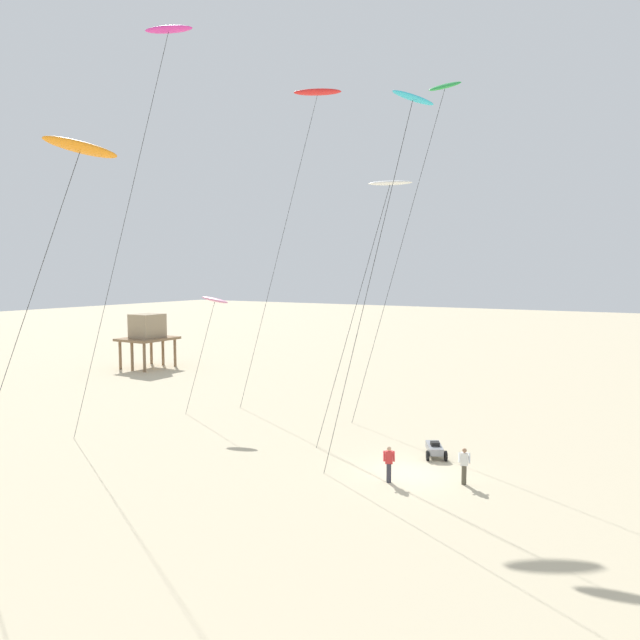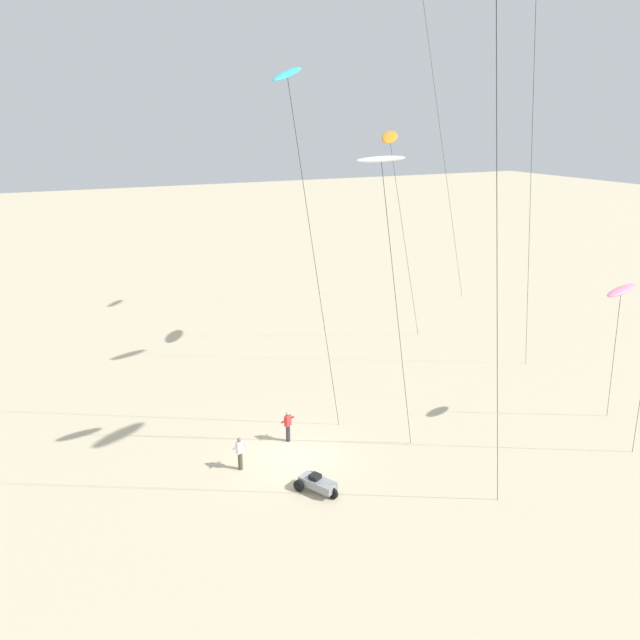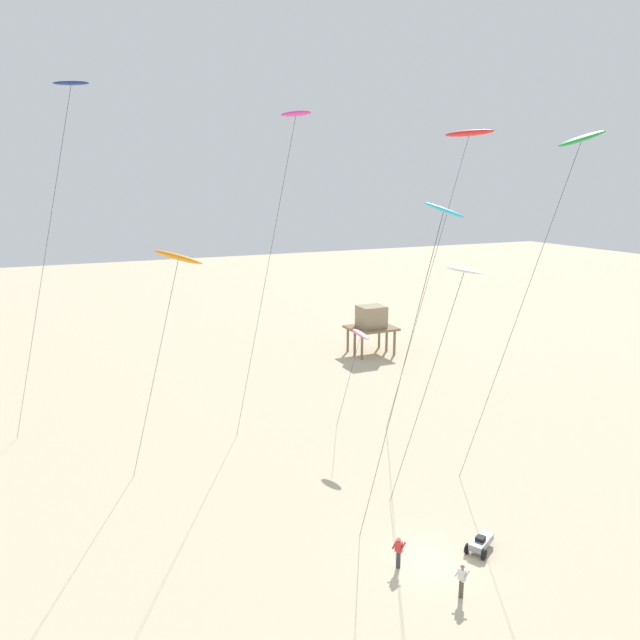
{
  "view_description": "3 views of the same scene",
  "coord_description": "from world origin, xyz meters",
  "px_view_note": "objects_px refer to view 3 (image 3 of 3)",
  "views": [
    {
      "loc": [
        -25.73,
        -10.3,
        9.58
      ],
      "look_at": [
        -2.93,
        3.17,
        7.42
      ],
      "focal_mm": 33.03,
      "sensor_mm": 36.0,
      "label": 1
    },
    {
      "loc": [
        24.0,
        -9.89,
        15.73
      ],
      "look_at": [
        -5.03,
        3.73,
        5.04
      ],
      "focal_mm": 33.9,
      "sensor_mm": 36.0,
      "label": 2
    },
    {
      "loc": [
        -15.82,
        -21.67,
        18.53
      ],
      "look_at": [
        -2.29,
        8.14,
        11.02
      ],
      "focal_mm": 33.31,
      "sensor_mm": 36.0,
      "label": 3
    }
  ],
  "objects_px": {
    "kite_green": "(580,144)",
    "kite_cyan": "(441,220)",
    "kite_magenta": "(295,120)",
    "kite_pink": "(361,335)",
    "kite_red": "(469,136)",
    "beach_buggy": "(481,542)",
    "kite_flyer_nearest": "(399,551)",
    "kite_white": "(463,274)",
    "kite_navy": "(69,93)",
    "kite_orange": "(178,259)",
    "kite_flyer_middle": "(462,580)",
    "stilt_house": "(371,320)"
  },
  "relations": [
    {
      "from": "kite_white",
      "to": "beach_buggy",
      "type": "xyz_separation_m",
      "value": [
        -0.09,
        -2.76,
        -13.65
      ]
    },
    {
      "from": "kite_navy",
      "to": "kite_flyer_nearest",
      "type": "xyz_separation_m",
      "value": [
        12.49,
        -15.33,
        -22.55
      ]
    },
    {
      "from": "kite_flyer_nearest",
      "to": "kite_white",
      "type": "bearing_deg",
      "value": 25.19
    },
    {
      "from": "kite_green",
      "to": "kite_flyer_nearest",
      "type": "relative_size",
      "value": 12.81
    },
    {
      "from": "kite_green",
      "to": "kite_magenta",
      "type": "height_order",
      "value": "kite_magenta"
    },
    {
      "from": "kite_green",
      "to": "kite_white",
      "type": "relative_size",
      "value": 1.48
    },
    {
      "from": "kite_orange",
      "to": "kite_flyer_middle",
      "type": "xyz_separation_m",
      "value": [
        9.49,
        -13.4,
        -13.71
      ]
    },
    {
      "from": "stilt_house",
      "to": "kite_cyan",
      "type": "bearing_deg",
      "value": -115.01
    },
    {
      "from": "kite_navy",
      "to": "kite_cyan",
      "type": "height_order",
      "value": "kite_navy"
    },
    {
      "from": "kite_pink",
      "to": "stilt_house",
      "type": "xyz_separation_m",
      "value": [
        11.41,
        18.61,
        -3.9
      ]
    },
    {
      "from": "kite_magenta",
      "to": "kite_cyan",
      "type": "relative_size",
      "value": 1.28
    },
    {
      "from": "kite_flyer_nearest",
      "to": "kite_flyer_middle",
      "type": "bearing_deg",
      "value": -63.91
    },
    {
      "from": "kite_magenta",
      "to": "kite_cyan",
      "type": "height_order",
      "value": "kite_magenta"
    },
    {
      "from": "kite_cyan",
      "to": "kite_flyer_middle",
      "type": "bearing_deg",
      "value": -89.25
    },
    {
      "from": "kite_cyan",
      "to": "beach_buggy",
      "type": "distance_m",
      "value": 16.87
    },
    {
      "from": "kite_white",
      "to": "kite_magenta",
      "type": "xyz_separation_m",
      "value": [
        -4.64,
        11.15,
        8.31
      ]
    },
    {
      "from": "kite_navy",
      "to": "kite_white",
      "type": "bearing_deg",
      "value": -37.2
    },
    {
      "from": "kite_pink",
      "to": "kite_green",
      "type": "distance_m",
      "value": 19.57
    },
    {
      "from": "kite_white",
      "to": "stilt_house",
      "type": "height_order",
      "value": "kite_white"
    },
    {
      "from": "kite_orange",
      "to": "kite_navy",
      "type": "bearing_deg",
      "value": 132.13
    },
    {
      "from": "kite_red",
      "to": "kite_magenta",
      "type": "bearing_deg",
      "value": 164.37
    },
    {
      "from": "kite_flyer_middle",
      "to": "kite_pink",
      "type": "bearing_deg",
      "value": 76.2
    },
    {
      "from": "kite_green",
      "to": "kite_magenta",
      "type": "distance_m",
      "value": 16.33
    },
    {
      "from": "kite_white",
      "to": "kite_cyan",
      "type": "height_order",
      "value": "kite_cyan"
    },
    {
      "from": "kite_flyer_middle",
      "to": "stilt_house",
      "type": "height_order",
      "value": "stilt_house"
    },
    {
      "from": "kite_pink",
      "to": "beach_buggy",
      "type": "height_order",
      "value": "kite_pink"
    },
    {
      "from": "kite_navy",
      "to": "kite_magenta",
      "type": "relative_size",
      "value": 1.05
    },
    {
      "from": "kite_white",
      "to": "kite_navy",
      "type": "xyz_separation_m",
      "value": [
        -17.25,
        13.1,
        9.36
      ]
    },
    {
      "from": "kite_green",
      "to": "kite_cyan",
      "type": "xyz_separation_m",
      "value": [
        -9.79,
        -1.82,
        -3.55
      ]
    },
    {
      "from": "kite_pink",
      "to": "kite_cyan",
      "type": "xyz_separation_m",
      "value": [
        -4.56,
        -15.62,
        9.31
      ]
    },
    {
      "from": "kite_navy",
      "to": "kite_orange",
      "type": "bearing_deg",
      "value": -47.87
    },
    {
      "from": "kite_pink",
      "to": "kite_orange",
      "type": "height_order",
      "value": "kite_orange"
    },
    {
      "from": "stilt_house",
      "to": "kite_flyer_middle",
      "type": "bearing_deg",
      "value": -113.29
    },
    {
      "from": "kite_orange",
      "to": "kite_cyan",
      "type": "bearing_deg",
      "value": -48.33
    },
    {
      "from": "kite_green",
      "to": "kite_navy",
      "type": "xyz_separation_m",
      "value": [
        -23.74,
        13.77,
        2.9
      ]
    },
    {
      "from": "kite_white",
      "to": "kite_navy",
      "type": "height_order",
      "value": "kite_navy"
    },
    {
      "from": "kite_cyan",
      "to": "kite_red",
      "type": "relative_size",
      "value": 0.81
    },
    {
      "from": "kite_flyer_middle",
      "to": "kite_cyan",
      "type": "bearing_deg",
      "value": 90.75
    },
    {
      "from": "kite_pink",
      "to": "kite_navy",
      "type": "xyz_separation_m",
      "value": [
        -18.5,
        -0.04,
        15.76
      ]
    },
    {
      "from": "kite_white",
      "to": "kite_magenta",
      "type": "distance_m",
      "value": 14.65
    },
    {
      "from": "kite_pink",
      "to": "stilt_house",
      "type": "height_order",
      "value": "kite_pink"
    },
    {
      "from": "kite_magenta",
      "to": "kite_white",
      "type": "bearing_deg",
      "value": -67.42
    },
    {
      "from": "beach_buggy",
      "to": "stilt_house",
      "type": "bearing_deg",
      "value": 69.71
    },
    {
      "from": "kite_red",
      "to": "stilt_house",
      "type": "relative_size",
      "value": 4.06
    },
    {
      "from": "kite_pink",
      "to": "kite_magenta",
      "type": "bearing_deg",
      "value": -161.35
    },
    {
      "from": "beach_buggy",
      "to": "kite_flyer_nearest",
      "type": "bearing_deg",
      "value": 173.6
    },
    {
      "from": "kite_white",
      "to": "kite_flyer_middle",
      "type": "distance_m",
      "value": 14.57
    },
    {
      "from": "kite_magenta",
      "to": "kite_green",
      "type": "bearing_deg",
      "value": -46.74
    },
    {
      "from": "kite_green",
      "to": "beach_buggy",
      "type": "distance_m",
      "value": 21.26
    },
    {
      "from": "kite_magenta",
      "to": "kite_pink",
      "type": "bearing_deg",
      "value": 18.65
    }
  ]
}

